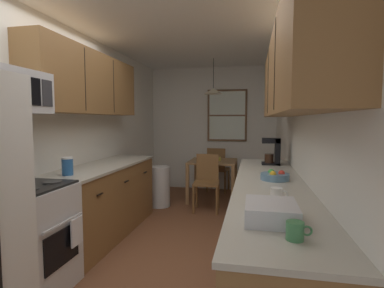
{
  "coord_description": "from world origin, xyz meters",
  "views": [
    {
      "loc": [
        0.83,
        -2.62,
        1.46
      ],
      "look_at": [
        0.02,
        1.37,
        1.13
      ],
      "focal_mm": 27.91,
      "sensor_mm": 36.0,
      "label": 1
    }
  ],
  "objects": [
    {
      "name": "upper_cabinets_right",
      "position": [
        1.14,
        0.04,
        1.85
      ],
      "size": [
        0.33,
        2.87,
        0.69
      ],
      "color": "brown"
    },
    {
      "name": "mug_spare",
      "position": [
        1.0,
        -0.52,
        0.95
      ],
      "size": [
        0.12,
        0.08,
        0.09
      ],
      "color": "white",
      "rests_on": "counter_right"
    },
    {
      "name": "counter_right",
      "position": [
        1.0,
        0.09,
        0.45
      ],
      "size": [
        0.64,
        3.19,
        0.9
      ],
      "color": "brown",
      "rests_on": "ground"
    },
    {
      "name": "trash_bin",
      "position": [
        -0.7,
        2.14,
        0.34
      ],
      "size": [
        0.35,
        0.35,
        0.68
      ],
      "primitive_type": "cylinder",
      "color": "silver",
      "rests_on": "ground"
    },
    {
      "name": "mug_by_coffeemaker",
      "position": [
        1.04,
        -1.21,
        0.94
      ],
      "size": [
        0.12,
        0.08,
        0.09
      ],
      "color": "#3F7F4C",
      "rests_on": "counter_right"
    },
    {
      "name": "wall_left",
      "position": [
        -1.35,
        1.0,
        1.27
      ],
      "size": [
        0.1,
        9.0,
        2.55
      ],
      "primitive_type": "cube",
      "color": "white",
      "rests_on": "ground"
    },
    {
      "name": "dish_rack",
      "position": [
        0.94,
        -0.95,
        0.95
      ],
      "size": [
        0.28,
        0.34,
        0.1
      ],
      "primitive_type": "cube",
      "color": "silver",
      "rests_on": "counter_right"
    },
    {
      "name": "storage_canister",
      "position": [
        -1.0,
        0.05,
        0.99
      ],
      "size": [
        0.11,
        0.11,
        0.18
      ],
      "color": "#265999",
      "rests_on": "counter_left"
    },
    {
      "name": "pendant_light",
      "position": [
        0.13,
        2.72,
        1.98
      ],
      "size": [
        0.33,
        0.33,
        0.63
      ],
      "color": "black"
    },
    {
      "name": "table_serving_bowl",
      "position": [
        0.19,
        2.74,
        0.76
      ],
      "size": [
        0.17,
        0.17,
        0.06
      ],
      "primitive_type": "cylinder",
      "color": "#E0D14C",
      "rests_on": "dining_table"
    },
    {
      "name": "back_window",
      "position": [
        0.31,
        3.58,
        1.55
      ],
      "size": [
        0.81,
        0.05,
        1.06
      ],
      "color": "brown"
    },
    {
      "name": "dish_towel",
      "position": [
        -0.64,
        -0.37,
        0.5
      ],
      "size": [
        0.02,
        0.16,
        0.24
      ],
      "primitive_type": "cube",
      "color": "white"
    },
    {
      "name": "wall_right",
      "position": [
        1.35,
        1.0,
        1.27
      ],
      "size": [
        0.1,
        9.0,
        2.55
      ],
      "primitive_type": "cube",
      "color": "white",
      "rests_on": "ground"
    },
    {
      "name": "dining_table",
      "position": [
        0.13,
        2.72,
        0.61
      ],
      "size": [
        0.84,
        0.83,
        0.73
      ],
      "color": "olive",
      "rests_on": "ground"
    },
    {
      "name": "ground_plane",
      "position": [
        0.0,
        1.0,
        0.0
      ],
      "size": [
        12.0,
        12.0,
        0.0
      ],
      "primitive_type": "plane",
      "color": "brown"
    },
    {
      "name": "upper_cabinets_left",
      "position": [
        -1.14,
        0.73,
        1.9
      ],
      "size": [
        0.33,
        2.08,
        0.74
      ],
      "color": "brown"
    },
    {
      "name": "wall_back",
      "position": [
        0.0,
        3.65,
        1.27
      ],
      "size": [
        4.4,
        0.1,
        2.55
      ],
      "primitive_type": "cube",
      "color": "white",
      "rests_on": "ground"
    },
    {
      "name": "fruit_bowl",
      "position": [
        1.04,
        0.22,
        0.94
      ],
      "size": [
        0.26,
        0.26,
        0.09
      ],
      "color": "#597F9E",
      "rests_on": "counter_right"
    },
    {
      "name": "ceiling_slab",
      "position": [
        0.0,
        1.0,
        2.59
      ],
      "size": [
        4.4,
        9.0,
        0.08
      ],
      "primitive_type": "cube",
      "color": "white"
    },
    {
      "name": "dining_chair_far",
      "position": [
        0.14,
        3.34,
        0.5
      ],
      "size": [
        0.45,
        0.45,
        0.9
      ],
      "color": "brown",
      "rests_on": "ground"
    },
    {
      "name": "coffee_maker",
      "position": [
        1.09,
        1.22,
        1.07
      ],
      "size": [
        0.22,
        0.18,
        0.33
      ],
      "color": "black",
      "rests_on": "counter_right"
    },
    {
      "name": "stove_range",
      "position": [
        -0.99,
        -0.53,
        0.47
      ],
      "size": [
        0.66,
        0.62,
        1.1
      ],
      "color": "silver",
      "rests_on": "ground"
    },
    {
      "name": "dining_chair_near",
      "position": [
        0.12,
        2.1,
        0.5
      ],
      "size": [
        0.42,
        0.42,
        0.9
      ],
      "color": "brown",
      "rests_on": "ground"
    },
    {
      "name": "counter_left",
      "position": [
        -1.0,
        0.78,
        0.45
      ],
      "size": [
        0.64,
        2.0,
        0.9
      ],
      "color": "brown",
      "rests_on": "ground"
    },
    {
      "name": "microwave_over_range",
      "position": [
        -1.11,
        -0.53,
        1.69
      ],
      "size": [
        0.39,
        0.61,
        0.35
      ],
      "color": "silver"
    }
  ]
}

